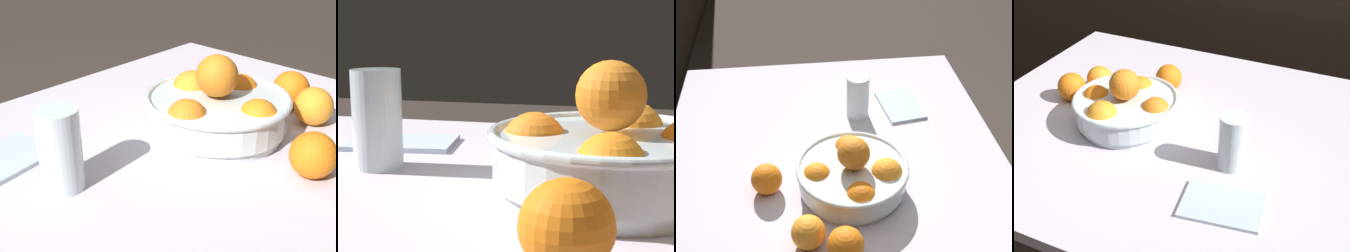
% 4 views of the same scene
% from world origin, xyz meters
% --- Properties ---
extents(fruit_bowl, '(0.28, 0.28, 0.15)m').
position_xyz_m(fruit_bowl, '(-0.11, -0.03, 0.83)').
color(fruit_bowl, silver).
rests_on(fruit_bowl, dining_table).
extents(juice_glass, '(0.07, 0.07, 0.13)m').
position_xyz_m(juice_glass, '(0.21, -0.09, 0.83)').
color(juice_glass, '#F4A314').
rests_on(juice_glass, dining_table).
extents(orange_loose_aside, '(0.08, 0.08, 0.08)m').
position_xyz_m(orange_loose_aside, '(-0.09, 0.18, 0.81)').
color(orange_loose_aside, orange).
rests_on(orange_loose_aside, dining_table).
extents(napkin, '(0.18, 0.14, 0.01)m').
position_xyz_m(napkin, '(0.23, -0.23, 0.78)').
color(napkin, silver).
rests_on(napkin, dining_table).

